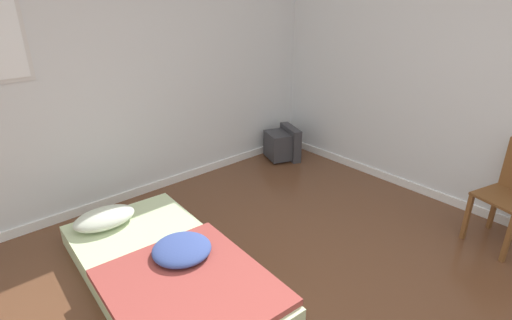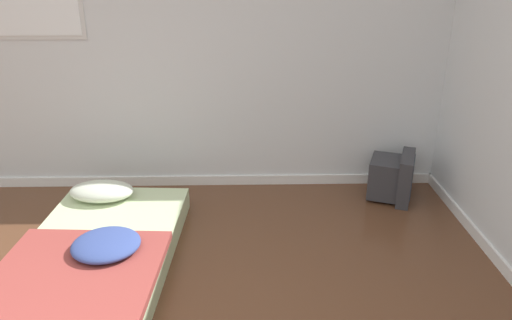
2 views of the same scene
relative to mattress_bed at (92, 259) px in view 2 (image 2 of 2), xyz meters
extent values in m
cube|color=silver|center=(0.40, 1.47, 1.18)|extent=(7.24, 0.06, 2.60)
cube|color=white|center=(0.40, 1.43, -0.07)|extent=(7.24, 0.02, 0.09)
cube|color=beige|center=(0.00, 0.01, -0.03)|extent=(1.11, 2.06, 0.18)
ellipsoid|color=silver|center=(-0.13, 0.80, 0.13)|extent=(0.54, 0.37, 0.14)
cube|color=#993D38|center=(-0.02, -0.37, 0.08)|extent=(1.09, 1.22, 0.05)
ellipsoid|color=#384C93|center=(0.13, -0.05, 0.15)|extent=(0.54, 0.54, 0.11)
cube|color=#333338|center=(2.29, 1.14, 0.07)|extent=(0.36, 0.43, 0.34)
cube|color=#333338|center=(2.46, 1.08, 0.09)|extent=(0.26, 0.45, 0.42)
cube|color=#283342|center=(2.51, 1.06, 0.10)|extent=(0.13, 0.34, 0.30)
camera|label=1|loc=(-1.09, -2.29, 1.96)|focal=28.00mm
camera|label=2|loc=(1.05, -2.89, 1.91)|focal=35.00mm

